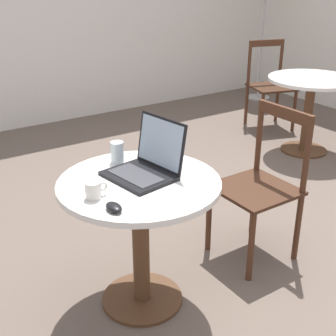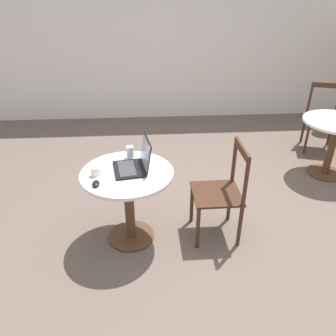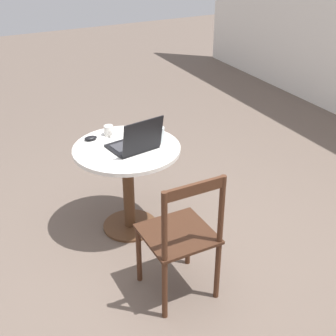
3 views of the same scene
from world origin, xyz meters
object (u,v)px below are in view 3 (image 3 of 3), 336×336
object	(u,v)px
cafe_table_near	(128,168)
drinking_glass	(160,135)
mug	(109,131)
laptop	(135,143)
mouse	(91,138)
chair_near_right	(181,237)

from	to	relation	value
cafe_table_near	drinking_glass	size ratio (longest dim) A/B	7.05
cafe_table_near	mug	size ratio (longest dim) A/B	7.44
laptop	drinking_glass	bearing A→B (deg)	101.43
mouse	mug	world-z (taller)	mug
mouse	drinking_glass	bearing A→B (deg)	60.61
mouse	drinking_glass	distance (m)	0.53
chair_near_right	drinking_glass	world-z (taller)	chair_near_right
drinking_glass	chair_near_right	bearing A→B (deg)	-17.30
cafe_table_near	chair_near_right	xyz separation A→B (m)	(0.85, 0.01, -0.09)
chair_near_right	laptop	world-z (taller)	laptop
cafe_table_near	mug	distance (m)	0.34
mouse	laptop	bearing A→B (deg)	38.15
chair_near_right	laptop	size ratio (longest dim) A/B	2.50
cafe_table_near	chair_near_right	bearing A→B (deg)	0.61
cafe_table_near	mouse	world-z (taller)	mouse
mug	mouse	bearing A→B (deg)	-82.76
laptop	drinking_glass	world-z (taller)	laptop
mouse	cafe_table_near	bearing A→B (deg)	39.55
chair_near_right	laptop	bearing A→B (deg)	177.50
mouse	drinking_glass	world-z (taller)	drinking_glass
cafe_table_near	mug	world-z (taller)	mug
mouse	mug	distance (m)	0.16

